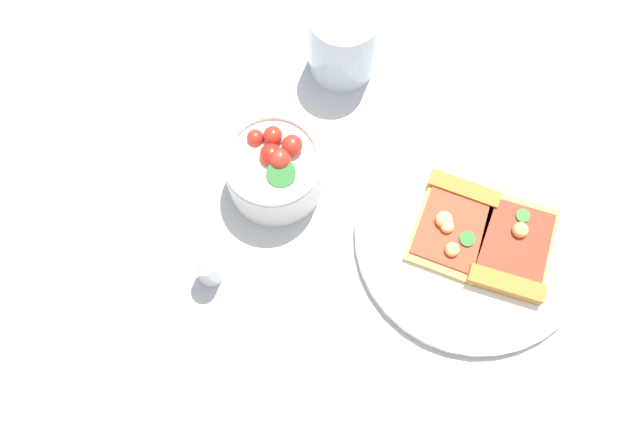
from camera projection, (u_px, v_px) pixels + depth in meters
name	position (u px, v px, depth m)	size (l,w,h in m)	color
ground_plane	(451.00, 215.00, 0.77)	(2.40, 2.40, 0.00)	#B2B7BC
plate	(472.00, 237.00, 0.76)	(0.27, 0.27, 0.01)	white
pizza_slice_near	(512.00, 254.00, 0.74)	(0.10, 0.13, 0.02)	#E5B256
pizza_slice_far	(454.00, 220.00, 0.75)	(0.09, 0.12, 0.03)	#E5B256
salad_bowl	(274.00, 169.00, 0.75)	(0.11, 0.11, 0.09)	white
soda_glass	(343.00, 43.00, 0.79)	(0.08, 0.08, 0.10)	silver
paper_napkin	(296.00, 376.00, 0.71)	(0.10, 0.12, 0.00)	white
pepper_shaker	(207.00, 268.00, 0.72)	(0.03, 0.03, 0.07)	silver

